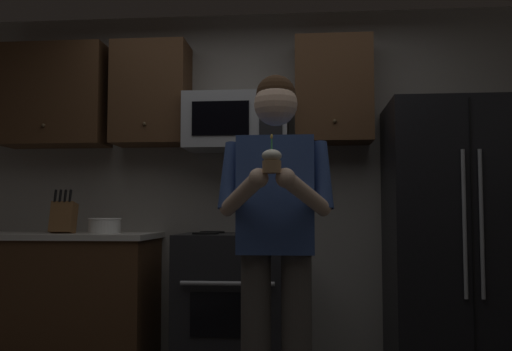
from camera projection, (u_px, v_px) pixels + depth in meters
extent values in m
cube|color=gray|center=(260.00, 182.00, 4.37)|extent=(4.40, 0.10, 2.60)
cube|color=black|center=(234.00, 300.00, 3.94)|extent=(0.76, 0.66, 0.92)
cube|color=black|center=(228.00, 315.00, 3.60)|extent=(0.48, 0.01, 0.28)
cylinder|color=#99999E|center=(227.00, 283.00, 3.59)|extent=(0.60, 0.03, 0.03)
cylinder|color=black|center=(205.00, 233.00, 3.85)|extent=(0.18, 0.18, 0.01)
cylinder|color=black|center=(259.00, 234.00, 3.81)|extent=(0.18, 0.18, 0.01)
cylinder|color=black|center=(212.00, 232.00, 4.12)|extent=(0.18, 0.18, 0.01)
cylinder|color=black|center=(262.00, 232.00, 4.09)|extent=(0.18, 0.18, 0.01)
cube|color=#9EA0A5|center=(237.00, 123.00, 4.14)|extent=(0.74, 0.40, 0.40)
cube|color=black|center=(220.00, 118.00, 3.95)|extent=(0.40, 0.01, 0.24)
cube|color=black|center=(271.00, 117.00, 3.92)|extent=(0.16, 0.01, 0.30)
cube|color=black|center=(457.00, 238.00, 3.80)|extent=(0.90, 0.72, 1.80)
cylinder|color=gray|center=(465.00, 223.00, 3.43)|extent=(0.02, 0.02, 0.90)
cylinder|color=gray|center=(482.00, 223.00, 3.43)|extent=(0.02, 0.02, 0.90)
cube|color=black|center=(473.00, 240.00, 3.43)|extent=(0.01, 0.01, 1.74)
cube|color=#4C301C|center=(55.00, 96.00, 4.33)|extent=(0.80, 0.34, 0.76)
sphere|color=brown|center=(43.00, 125.00, 4.14)|extent=(0.03, 0.03, 0.03)
cube|color=#4C301C|center=(152.00, 94.00, 4.27)|extent=(0.55, 0.34, 0.76)
sphere|color=brown|center=(144.00, 124.00, 4.07)|extent=(0.03, 0.03, 0.03)
cube|color=#4C301C|center=(333.00, 91.00, 4.15)|extent=(0.55, 0.34, 0.76)
sphere|color=brown|center=(335.00, 121.00, 3.95)|extent=(0.03, 0.03, 0.03)
cube|color=#4C301C|center=(54.00, 300.00, 4.07)|extent=(1.40, 0.62, 0.88)
cube|color=beige|center=(56.00, 236.00, 4.10)|extent=(1.44, 0.66, 0.04)
cube|color=brown|center=(64.00, 218.00, 4.06)|extent=(0.16, 0.15, 0.24)
cylinder|color=black|center=(55.00, 196.00, 4.05)|extent=(0.02, 0.04, 0.09)
cylinder|color=black|center=(60.00, 196.00, 4.05)|extent=(0.02, 0.04, 0.09)
cylinder|color=black|center=(65.00, 196.00, 4.04)|extent=(0.02, 0.04, 0.09)
cylinder|color=black|center=(70.00, 196.00, 4.04)|extent=(0.02, 0.04, 0.09)
cylinder|color=white|center=(105.00, 226.00, 4.07)|extent=(0.22, 0.22, 0.10)
torus|color=white|center=(105.00, 219.00, 4.08)|extent=(0.23, 0.23, 0.01)
cylinder|color=#4C4742|center=(256.00, 342.00, 2.80)|extent=(0.15, 0.15, 0.86)
cylinder|color=#4C4742|center=(297.00, 342.00, 2.79)|extent=(0.15, 0.15, 0.86)
cube|color=#334C8C|center=(276.00, 195.00, 2.84)|extent=(0.38, 0.22, 0.58)
sphere|color=beige|center=(276.00, 104.00, 2.88)|extent=(0.22, 0.22, 0.22)
sphere|color=#382314|center=(276.00, 95.00, 2.89)|extent=(0.20, 0.20, 0.20)
cylinder|color=#334C8C|center=(231.00, 176.00, 2.84)|extent=(0.15, 0.18, 0.35)
cylinder|color=beige|center=(242.00, 194.00, 2.67)|extent=(0.26, 0.33, 0.21)
sphere|color=beige|center=(259.00, 178.00, 2.54)|extent=(0.09, 0.09, 0.09)
cylinder|color=#334C8C|center=(321.00, 176.00, 2.80)|extent=(0.15, 0.18, 0.35)
cylinder|color=beige|center=(306.00, 194.00, 2.64)|extent=(0.26, 0.33, 0.21)
sphere|color=beige|center=(286.00, 178.00, 2.53)|extent=(0.09, 0.09, 0.09)
cylinder|color=#A87F56|center=(272.00, 167.00, 2.51)|extent=(0.08, 0.08, 0.06)
ellipsoid|color=white|center=(272.00, 156.00, 2.52)|extent=(0.09, 0.09, 0.06)
cylinder|color=#4CBF66|center=(272.00, 145.00, 2.52)|extent=(0.01, 0.01, 0.06)
ellipsoid|color=#FFD159|center=(272.00, 137.00, 2.52)|extent=(0.01, 0.01, 0.02)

